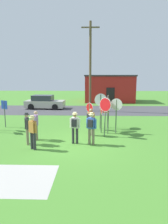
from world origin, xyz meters
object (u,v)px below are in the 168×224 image
(person_with_sunhat, at_px, (91,120))
(person_in_teal, at_px, (91,126))
(stop_sign_center_cluster, at_px, (101,113))
(stop_sign_rear_right, at_px, (105,110))
(stop_sign_low_front, at_px, (109,110))
(stop_sign_rear_left, at_px, (108,105))
(stop_sign_far_back, at_px, (100,104))
(parked_car_on_street, at_px, (45,102))
(stop_sign_nearest, at_px, (90,112))
(utility_pole, at_px, (90,66))
(person_near_signs, at_px, (27,127))
(info_panel_middle, at_px, (4,109))
(stop_sign_leaning_left, at_px, (105,110))
(person_holding_notes, at_px, (33,130))
(person_in_dark_shirt, at_px, (75,126))
(stop_sign_leaning_right, at_px, (116,110))
(person_on_left, at_px, (36,124))

(person_with_sunhat, bearing_deg, person_in_teal, -89.01)
(stop_sign_center_cluster, height_order, stop_sign_rear_right, stop_sign_rear_right)
(stop_sign_low_front, bearing_deg, stop_sign_rear_left, 86.81)
(stop_sign_center_cluster, relative_size, person_in_teal, 1.10)
(person_with_sunhat, relative_size, person_in_teal, 0.97)
(stop_sign_far_back, bearing_deg, parked_car_on_street, 123.61)
(stop_sign_center_cluster, xyz_separation_m, person_with_sunhat, (-0.68, -0.70, -0.31))
(stop_sign_nearest, height_order, person_in_teal, stop_sign_nearest)
(parked_car_on_street, xyz_separation_m, person_with_sunhat, (5.17, -10.55, 0.29))
(utility_pole, height_order, person_with_sunhat, utility_pole)
(stop_sign_rear_right, height_order, person_near_signs, stop_sign_rear_right)
(info_panel_middle, bearing_deg, person_in_teal, -30.33)
(stop_sign_leaning_left, relative_size, person_near_signs, 1.17)
(person_holding_notes, height_order, person_near_signs, same)
(stop_sign_leaning_left, height_order, person_in_dark_shirt, stop_sign_leaning_left)
(stop_sign_nearest, bearing_deg, stop_sign_leaning_right, -24.31)
(person_holding_notes, bearing_deg, stop_sign_rear_left, 48.39)
(utility_pole, bearing_deg, parked_car_on_street, 164.11)
(stop_sign_low_front, bearing_deg, person_on_left, -161.26)
(stop_sign_rear_left, height_order, person_in_teal, stop_sign_rear_left)
(stop_sign_low_front, height_order, person_with_sunhat, stop_sign_low_front)
(stop_sign_rear_left, distance_m, person_in_teal, 3.96)
(stop_sign_center_cluster, xyz_separation_m, stop_sign_nearest, (-0.76, 0.72, -0.05))
(parked_car_on_street, bearing_deg, person_on_left, -79.84)
(stop_sign_rear_left, xyz_separation_m, stop_sign_low_front, (-0.09, -1.59, -0.07))
(stop_sign_low_front, distance_m, stop_sign_nearest, 1.56)
(stop_sign_rear_left, bearing_deg, stop_sign_leaning_left, -105.74)
(stop_sign_low_front, height_order, person_in_dark_shirt, stop_sign_low_front)
(stop_sign_rear_left, xyz_separation_m, person_on_left, (-4.32, -3.02, -0.66))
(stop_sign_leaning_right, height_order, stop_sign_rear_right, stop_sign_rear_right)
(parked_car_on_street, xyz_separation_m, stop_sign_low_front, (6.29, -10.08, 0.85))
(utility_pole, distance_m, person_in_teal, 11.37)
(stop_sign_leaning_right, height_order, person_in_teal, stop_sign_leaning_right)
(stop_sign_leaning_left, xyz_separation_m, person_in_teal, (-0.93, -2.85, -0.38))
(stop_sign_center_cluster, bearing_deg, person_near_signs, -148.84)
(stop_sign_far_back, bearing_deg, stop_sign_rear_right, -84.36)
(person_in_dark_shirt, bearing_deg, stop_sign_nearest, 75.65)
(person_in_teal, relative_size, person_near_signs, 1.00)
(utility_pole, xyz_separation_m, stop_sign_leaning_left, (1.02, -7.92, -3.26))
(stop_sign_far_back, height_order, stop_sign_nearest, stop_sign_far_back)
(stop_sign_nearest, relative_size, info_panel_middle, 0.96)
(stop_sign_far_back, relative_size, person_near_signs, 1.41)
(stop_sign_rear_left, bearing_deg, info_panel_middle, -178.85)
(utility_pole, xyz_separation_m, person_on_left, (-3.05, -10.06, -3.70))
(stop_sign_leaning_left, xyz_separation_m, person_in_dark_shirt, (-1.81, -2.76, -0.38))
(stop_sign_rear_right, distance_m, info_panel_middle, 7.28)
(stop_sign_leaning_left, bearing_deg, person_near_signs, -146.01)
(utility_pole, distance_m, person_near_signs, 11.93)
(stop_sign_far_back, relative_size, stop_sign_center_cluster, 1.28)
(stop_sign_leaning_left, height_order, person_in_teal, stop_sign_leaning_left)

